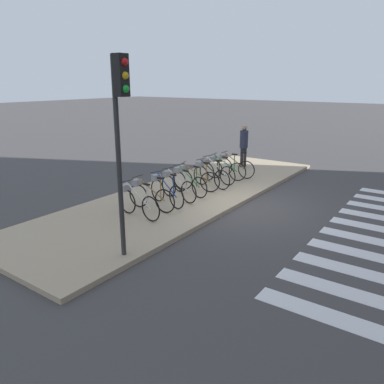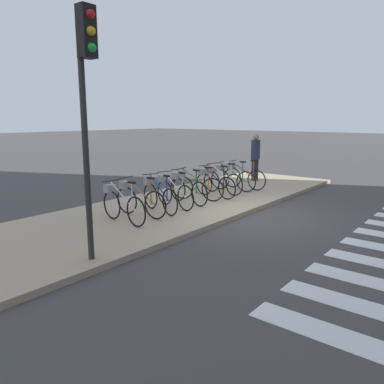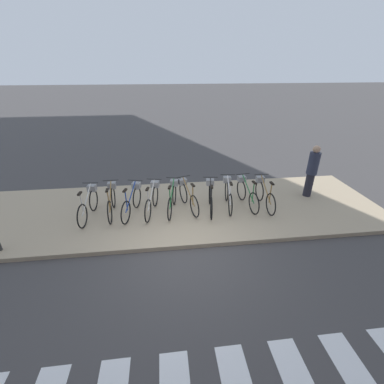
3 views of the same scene
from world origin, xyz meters
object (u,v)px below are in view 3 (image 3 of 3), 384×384
at_px(parked_bicycle_3, 152,199).
at_px(parked_bicycle_9, 264,193).
at_px(parked_bicycle_2, 132,200).
at_px(parked_bicycle_8, 246,192).
at_px(parked_bicycle_6, 210,196).
at_px(parked_bicycle_4, 173,197).
at_px(pedestrian, 312,170).
at_px(parked_bicycle_0, 89,203).
at_px(parked_bicycle_1, 112,200).
at_px(parked_bicycle_7, 228,193).
at_px(parked_bicycle_5, 187,195).

bearing_deg(parked_bicycle_3, parked_bicycle_9, -0.52).
height_order(parked_bicycle_2, parked_bicycle_8, same).
bearing_deg(parked_bicycle_6, parked_bicycle_4, 175.58).
distance_m(parked_bicycle_6, parked_bicycle_8, 1.18).
relative_size(parked_bicycle_2, pedestrian, 0.89).
xyz_separation_m(parked_bicycle_0, parked_bicycle_1, (0.63, 0.12, 0.00)).
height_order(parked_bicycle_0, parked_bicycle_6, same).
distance_m(parked_bicycle_4, parked_bicycle_9, 2.86).
relative_size(parked_bicycle_4, parked_bicycle_6, 0.99).
height_order(parked_bicycle_4, parked_bicycle_6, same).
bearing_deg(parked_bicycle_2, parked_bicycle_7, 1.94).
height_order(parked_bicycle_5, parked_bicycle_7, same).
bearing_deg(pedestrian, parked_bicycle_5, -175.16).
relative_size(parked_bicycle_5, parked_bicycle_6, 0.98).
bearing_deg(parked_bicycle_1, parked_bicycle_0, -169.50).
relative_size(parked_bicycle_1, parked_bicycle_8, 1.00).
bearing_deg(parked_bicycle_9, parked_bicycle_8, 168.33).
bearing_deg(parked_bicycle_9, pedestrian, 15.49).
bearing_deg(parked_bicycle_8, parked_bicycle_6, -173.46).
bearing_deg(parked_bicycle_7, parked_bicycle_2, -178.06).
distance_m(parked_bicycle_1, parked_bicycle_8, 4.14).
distance_m(parked_bicycle_3, parked_bicycle_9, 3.47).
bearing_deg(parked_bicycle_1, parked_bicycle_5, 1.24).
bearing_deg(parked_bicycle_0, parked_bicycle_2, 1.77).
relative_size(parked_bicycle_5, parked_bicycle_7, 0.97).
bearing_deg(parked_bicycle_2, parked_bicycle_9, -0.11).
xyz_separation_m(parked_bicycle_1, parked_bicycle_9, (4.68, -0.09, 0.00)).
bearing_deg(parked_bicycle_1, pedestrian, 3.57).
bearing_deg(parked_bicycle_5, parked_bicycle_9, -3.22).
relative_size(parked_bicycle_7, pedestrian, 0.91).
height_order(parked_bicycle_5, parked_bicycle_9, same).
relative_size(parked_bicycle_1, parked_bicycle_9, 1.00).
height_order(parked_bicycle_2, parked_bicycle_7, same).
distance_m(parked_bicycle_3, parked_bicycle_8, 2.93).
relative_size(parked_bicycle_3, parked_bicycle_5, 1.01).
height_order(parked_bicycle_0, parked_bicycle_9, same).
bearing_deg(parked_bicycle_6, parked_bicycle_2, 179.23).
xyz_separation_m(parked_bicycle_2, parked_bicycle_6, (2.35, -0.03, 0.00)).
bearing_deg(parked_bicycle_7, parked_bicycle_6, -167.40).
distance_m(parked_bicycle_1, parked_bicycle_7, 3.55).
bearing_deg(parked_bicycle_3, parked_bicycle_8, 1.55).
relative_size(parked_bicycle_2, parked_bicycle_6, 0.98).
bearing_deg(parked_bicycle_6, parked_bicycle_1, 177.90).
distance_m(parked_bicycle_1, parked_bicycle_4, 1.81).
bearing_deg(parked_bicycle_3, parked_bicycle_1, 177.43).
xyz_separation_m(parked_bicycle_1, parked_bicycle_5, (2.28, 0.05, 0.00)).
distance_m(parked_bicycle_5, parked_bicycle_6, 0.71).
xyz_separation_m(parked_bicycle_0, parked_bicycle_8, (4.76, 0.14, 0.00)).
distance_m(parked_bicycle_1, pedestrian, 6.46).
bearing_deg(parked_bicycle_9, parked_bicycle_2, 179.89).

